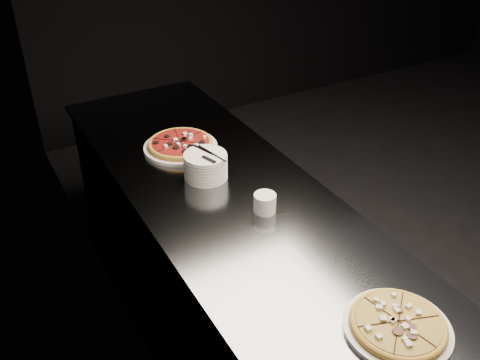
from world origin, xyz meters
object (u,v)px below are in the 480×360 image
pizza_mushroom (398,325)px  cutlery (208,155)px  ramekin (265,202)px  pizza_tomato (181,145)px  plate_stack (206,166)px  counter (234,283)px

pizza_mushroom → cutlery: size_ratio=1.84×
cutlery → ramekin: size_ratio=2.27×
pizza_mushroom → pizza_tomato: size_ratio=0.94×
pizza_mushroom → pizza_tomato: 1.32m
pizza_tomato → ramekin: size_ratio=4.44×
pizza_mushroom → plate_stack: (-0.11, 1.03, 0.03)m
pizza_tomato → cutlery: 0.31m
counter → cutlery: bearing=95.5°
counter → ramekin: ramekin is taller
counter → plate_stack: plate_stack is taller
plate_stack → counter: bearing=-82.8°
pizza_tomato → cutlery: bearing=-90.0°
pizza_mushroom → pizza_tomato: (-0.10, 1.31, 0.00)m
pizza_mushroom → ramekin: (-0.02, 0.70, 0.02)m
plate_stack → cutlery: size_ratio=0.93×
counter → pizza_tomato: (-0.02, 0.48, 0.48)m
cutlery → ramekin: cutlery is taller
plate_stack → pizza_tomato: bearing=88.5°
plate_stack → pizza_mushroom: bearing=-83.9°
cutlery → pizza_mushroom: bearing=-102.2°
counter → cutlery: (-0.02, 0.19, 0.57)m
pizza_mushroom → cutlery: (-0.10, 1.02, 0.09)m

